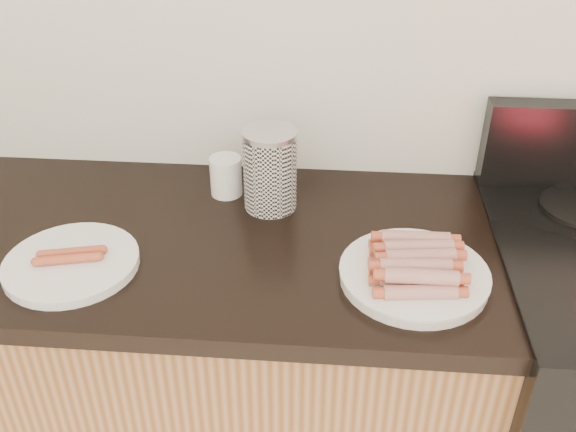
# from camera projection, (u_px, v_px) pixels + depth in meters

# --- Properties ---
(wall_back) EXTENTS (4.00, 0.04, 2.60)m
(wall_back) POSITION_uv_depth(u_px,v_px,m) (314.00, 6.00, 1.38)
(wall_back) COLOR silver
(wall_back) RESTS_ON ground
(cabinet_base) EXTENTS (2.20, 0.59, 0.86)m
(cabinet_base) POSITION_uv_depth(u_px,v_px,m) (27.00, 377.00, 1.64)
(cabinet_base) COLOR #936442
(cabinet_base) RESTS_ON floor
(main_plate) EXTENTS (0.31, 0.31, 0.02)m
(main_plate) POSITION_uv_depth(u_px,v_px,m) (414.00, 277.00, 1.22)
(main_plate) COLOR white
(main_plate) RESTS_ON counter_slab
(side_plate) EXTENTS (0.27, 0.27, 0.02)m
(side_plate) POSITION_uv_depth(u_px,v_px,m) (72.00, 263.00, 1.25)
(side_plate) COLOR white
(side_plate) RESTS_ON counter_slab
(hotdog_pile) EXTENTS (0.13, 0.19, 0.05)m
(hotdog_pile) POSITION_uv_depth(u_px,v_px,m) (416.00, 262.00, 1.20)
(hotdog_pile) COLOR #9F3D44
(hotdog_pile) RESTS_ON main_plate
(plain_sausages) EXTENTS (0.12, 0.07, 0.02)m
(plain_sausages) POSITION_uv_depth(u_px,v_px,m) (70.00, 256.00, 1.24)
(plain_sausages) COLOR #CE6B46
(plain_sausages) RESTS_ON side_plate
(canister) EXTENTS (0.12, 0.12, 0.19)m
(canister) POSITION_uv_depth(u_px,v_px,m) (270.00, 170.00, 1.40)
(canister) COLOR silver
(canister) RESTS_ON counter_slab
(mug) EXTENTS (0.10, 0.10, 0.09)m
(mug) POSITION_uv_depth(u_px,v_px,m) (226.00, 176.00, 1.47)
(mug) COLOR silver
(mug) RESTS_ON counter_slab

